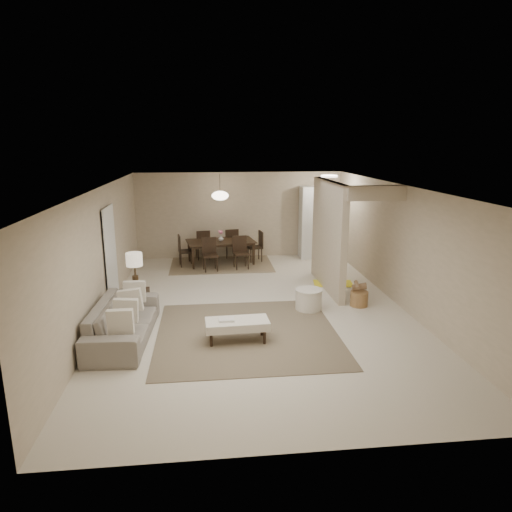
{
  "coord_description": "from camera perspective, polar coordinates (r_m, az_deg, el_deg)",
  "views": [
    {
      "loc": [
        -0.98,
        -8.78,
        3.33
      ],
      "look_at": [
        0.02,
        0.31,
        1.05
      ],
      "focal_mm": 32.0,
      "sensor_mm": 36.0,
      "label": 1
    }
  ],
  "objects": [
    {
      "name": "ceiling",
      "position": [
        8.87,
        0.07,
        8.64
      ],
      "size": [
        9.0,
        9.0,
        0.0
      ],
      "primitive_type": "plane",
      "rotation": [
        3.14,
        0.0,
        0.0
      ],
      "color": "white",
      "rests_on": "back_wall"
    },
    {
      "name": "vase",
      "position": [
        12.75,
        -4.41,
        2.23
      ],
      "size": [
        0.17,
        0.17,
        0.16
      ],
      "primitive_type": "imported",
      "rotation": [
        0.0,
        0.0,
        -0.12
      ],
      "color": "silver",
      "rests_on": "dining_table"
    },
    {
      "name": "partition",
      "position": [
        10.61,
        9.02,
        2.53
      ],
      "size": [
        0.15,
        2.5,
        2.5
      ],
      "primitive_type": "cube",
      "color": "tan",
      "rests_on": "floor"
    },
    {
      "name": "flush_light",
      "position": [
        12.45,
        9.13,
        9.83
      ],
      "size": [
        0.44,
        0.44,
        0.05
      ],
      "primitive_type": "cylinder",
      "color": "white",
      "rests_on": "ceiling"
    },
    {
      "name": "yellow_mat",
      "position": [
        11.24,
        9.61,
        -3.39
      ],
      "size": [
        1.0,
        0.7,
        0.01
      ],
      "primitive_type": "cube",
      "rotation": [
        0.0,
        0.0,
        -0.15
      ],
      "color": "yellow",
      "rests_on": "floor"
    },
    {
      "name": "dining_chairs",
      "position": [
        12.81,
        -4.38,
        0.93
      ],
      "size": [
        2.38,
        1.87,
        0.88
      ],
      "color": "black",
      "rests_on": "dining_rug"
    },
    {
      "name": "living_rug",
      "position": [
        8.29,
        -1.09,
        -9.63
      ],
      "size": [
        3.2,
        3.2,
        0.01
      ],
      "primitive_type": "cube",
      "color": "brown",
      "rests_on": "floor"
    },
    {
      "name": "left_wall",
      "position": [
        9.24,
        -18.75,
        0.25
      ],
      "size": [
        0.0,
        9.0,
        9.0
      ],
      "primitive_type": "plane",
      "rotation": [
        1.57,
        0.0,
        1.57
      ],
      "color": "tan",
      "rests_on": "floor"
    },
    {
      "name": "right_wall",
      "position": [
        9.86,
        17.68,
        1.16
      ],
      "size": [
        0.0,
        9.0,
        9.0
      ],
      "primitive_type": "plane",
      "rotation": [
        1.57,
        0.0,
        -1.57
      ],
      "color": "tan",
      "rests_on": "floor"
    },
    {
      "name": "doorway",
      "position": [
        9.86,
        -17.76,
        -0.22
      ],
      "size": [
        0.04,
        0.9,
        2.04
      ],
      "primitive_type": "cube",
      "color": "black",
      "rests_on": "floor"
    },
    {
      "name": "wicker_basket",
      "position": [
        9.81,
        12.75,
        -5.23
      ],
      "size": [
        0.48,
        0.48,
        0.31
      ],
      "primitive_type": "cylinder",
      "rotation": [
        0.0,
        0.0,
        -0.39
      ],
      "color": "olive",
      "rests_on": "floor"
    },
    {
      "name": "ottoman_bench",
      "position": [
        7.88,
        -2.37,
        -8.55
      ],
      "size": [
        1.1,
        0.54,
        0.39
      ],
      "rotation": [
        0.0,
        0.0,
        0.04
      ],
      "color": "beige",
      "rests_on": "living_rug"
    },
    {
      "name": "dining_rug",
      "position": [
        12.92,
        -4.35,
        -0.94
      ],
      "size": [
        2.8,
        2.1,
        0.01
      ],
      "primitive_type": "cube",
      "color": "#7A664B",
      "rests_on": "floor"
    },
    {
      "name": "floor",
      "position": [
        9.44,
        0.07,
        -6.65
      ],
      "size": [
        9.0,
        9.0,
        0.0
      ],
      "primitive_type": "plane",
      "color": "beige",
      "rests_on": "ground"
    },
    {
      "name": "sofa",
      "position": [
        8.27,
        -16.25,
        -7.82
      ],
      "size": [
        2.34,
        1.0,
        0.67
      ],
      "primitive_type": "imported",
      "rotation": [
        0.0,
        0.0,
        1.53
      ],
      "color": "gray",
      "rests_on": "floor"
    },
    {
      "name": "table_lamp",
      "position": [
        9.22,
        -14.96,
        -0.82
      ],
      "size": [
        0.32,
        0.32,
        0.76
      ],
      "color": "#44311D",
      "rests_on": "side_table"
    },
    {
      "name": "dining_table",
      "position": [
        12.84,
        -4.37,
        0.45
      ],
      "size": [
        2.0,
        1.32,
        0.66
      ],
      "primitive_type": "imported",
      "rotation": [
        0.0,
        0.0,
        0.16
      ],
      "color": "black",
      "rests_on": "dining_rug"
    },
    {
      "name": "round_pouf",
      "position": [
        9.41,
        6.59,
        -5.43
      ],
      "size": [
        0.55,
        0.55,
        0.43
      ],
      "primitive_type": "cylinder",
      "color": "beige",
      "rests_on": "floor"
    },
    {
      "name": "side_table",
      "position": [
        9.45,
        -14.66,
        -5.54
      ],
      "size": [
        0.48,
        0.48,
        0.48
      ],
      "primitive_type": "cube",
      "rotation": [
        0.0,
        0.0,
        -0.09
      ],
      "color": "black",
      "rests_on": "floor"
    },
    {
      "name": "pantry_cabinet",
      "position": [
        13.54,
        8.05,
        4.19
      ],
      "size": [
        1.2,
        0.55,
        2.1
      ],
      "primitive_type": "cube",
      "color": "silver",
      "rests_on": "floor"
    },
    {
      "name": "back_wall",
      "position": [
        13.47,
        -2.06,
        5.13
      ],
      "size": [
        6.0,
        0.0,
        6.0
      ],
      "primitive_type": "plane",
      "rotation": [
        1.57,
        0.0,
        0.0
      ],
      "color": "tan",
      "rests_on": "floor"
    },
    {
      "name": "pendant_light",
      "position": [
        12.56,
        -4.51,
        7.53
      ],
      "size": [
        0.46,
        0.46,
        0.71
      ],
      "color": "#44311D",
      "rests_on": "ceiling"
    }
  ]
}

